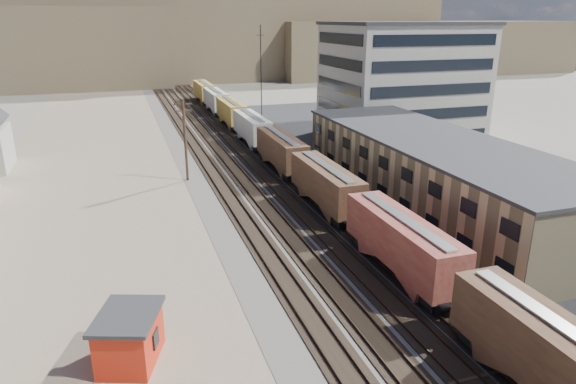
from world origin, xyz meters
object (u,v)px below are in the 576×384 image
object	(u,v)px
freight_train	(265,137)
parked_car_blue	(364,137)
utility_pole_north	(185,138)
maintenance_shed	(130,337)

from	to	relation	value
freight_train	parked_car_blue	bearing A→B (deg)	13.49
parked_car_blue	utility_pole_north	bearing A→B (deg)	156.80
utility_pole_north	maintenance_shed	distance (m)	35.46
parked_car_blue	freight_train	bearing A→B (deg)	147.67
utility_pole_north	parked_car_blue	distance (m)	32.95
freight_train	utility_pole_north	size ratio (longest dim) A/B	11.97
utility_pole_north	maintenance_shed	world-z (taller)	utility_pole_north
freight_train	maintenance_shed	world-z (taller)	freight_train
utility_pole_north	parked_car_blue	bearing A→B (deg)	22.61
utility_pole_north	parked_car_blue	xyz separation A→B (m)	(30.12, 12.55, -4.58)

